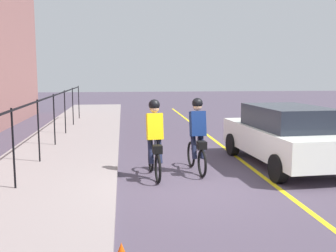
{
  "coord_description": "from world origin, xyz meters",
  "views": [
    {
      "loc": [
        -8.21,
        1.64,
        2.46
      ],
      "look_at": [
        2.34,
        0.45,
        1.0
      ],
      "focal_mm": 42.79,
      "sensor_mm": 36.0,
      "label": 1
    }
  ],
  "objects": [
    {
      "name": "cyclist_follow",
      "position": [
        1.19,
        -0.13,
        0.91
      ],
      "size": [
        1.71,
        0.38,
        1.83
      ],
      "rotation": [
        0.0,
        0.0,
        0.08
      ],
      "color": "black",
      "rests_on": "ground"
    },
    {
      "name": "cyclist_lead",
      "position": [
        0.81,
        0.94,
        0.91
      ],
      "size": [
        1.71,
        0.38,
        1.83
      ],
      "rotation": [
        0.0,
        0.0,
        0.08
      ],
      "color": "black",
      "rests_on": "ground"
    },
    {
      "name": "sidewalk",
      "position": [
        0.0,
        3.4,
        0.07
      ],
      "size": [
        40.0,
        3.2,
        0.15
      ],
      "primitive_type": "cube",
      "color": "gray",
      "rests_on": "ground"
    },
    {
      "name": "lane_line_centre",
      "position": [
        0.0,
        -1.6,
        0.0
      ],
      "size": [
        36.0,
        0.12,
        0.01
      ],
      "primitive_type": "cube",
      "color": "yellow",
      "rests_on": "ground"
    },
    {
      "name": "patrol_sedan",
      "position": [
        1.6,
        -2.5,
        0.82
      ],
      "size": [
        4.51,
        2.17,
        1.58
      ],
      "rotation": [
        0.0,
        0.0,
        0.07
      ],
      "color": "white",
      "rests_on": "ground"
    },
    {
      "name": "ground_plane",
      "position": [
        0.0,
        0.0,
        0.0
      ],
      "size": [
        80.0,
        80.0,
        0.0
      ],
      "primitive_type": "plane",
      "color": "#473D4D"
    },
    {
      "name": "iron_fence",
      "position": [
        1.0,
        3.8,
        1.38
      ],
      "size": [
        21.55,
        0.04,
        1.6
      ],
      "color": "black",
      "rests_on": "sidewalk"
    }
  ]
}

